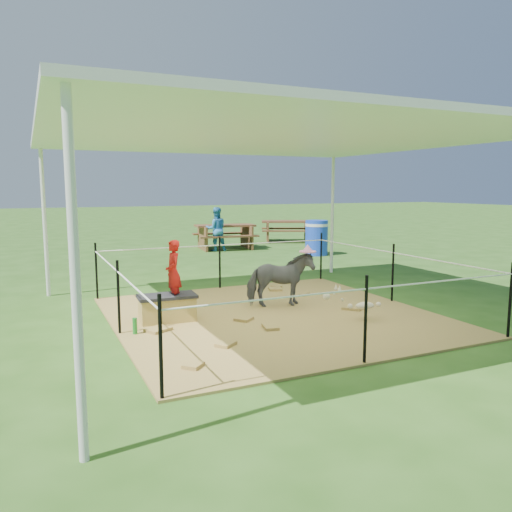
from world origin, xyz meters
name	(u,v)px	position (x,y,z in m)	size (l,w,h in m)	color
ground	(273,317)	(0.00, 0.00, 0.00)	(90.00, 90.00, 0.00)	#2D5919
hay_patch	(273,316)	(0.00, 0.00, 0.01)	(4.60, 4.60, 0.03)	brown
canopy_tent	(273,134)	(0.00, 0.00, 2.69)	(6.30, 6.30, 2.90)	silver
rope_fence	(273,275)	(0.00, 0.00, 0.64)	(4.54, 4.54, 1.00)	black
straw_bale	(167,309)	(-1.52, 0.33, 0.20)	(0.77, 0.38, 0.34)	#A4893B
dark_cloth	(167,296)	(-1.52, 0.33, 0.39)	(0.82, 0.43, 0.04)	black
woman	(173,265)	(-1.42, 0.33, 0.83)	(0.34, 0.22, 0.92)	red
green_bottle	(135,326)	(-2.07, -0.12, 0.14)	(0.06, 0.06, 0.21)	#1B7C24
pony	(280,280)	(0.35, 0.44, 0.47)	(0.47, 1.04, 0.88)	#47484C
pink_hat	(280,248)	(0.35, 0.44, 0.97)	(0.27, 0.27, 0.13)	pink
foal	(365,304)	(1.10, -0.79, 0.26)	(0.83, 0.46, 0.46)	beige
trash_barrel	(317,238)	(4.24, 5.68, 0.50)	(0.64, 0.64, 1.00)	blue
picnic_table_near	(225,237)	(2.37, 8.12, 0.38)	(1.85, 1.33, 0.77)	brown
picnic_table_far	(287,231)	(5.16, 9.17, 0.38)	(1.81, 1.31, 0.76)	#53361C
distant_person	(216,229)	(1.93, 7.72, 0.67)	(0.65, 0.51, 1.34)	#3382C1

